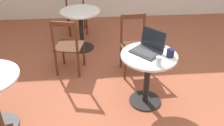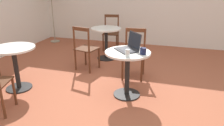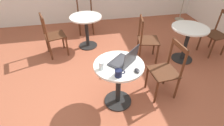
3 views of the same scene
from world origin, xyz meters
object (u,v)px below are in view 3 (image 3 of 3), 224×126
Objects in this scene: cafe_table_far at (86,25)px; chair_far_left at (53,36)px; cafe_table_mid at (188,36)px; chair_near_right at (166,71)px; mug at (119,73)px; chair_far_back at (85,15)px; laptop at (124,60)px; cafe_table_near at (119,75)px; chair_mid_left at (146,40)px; drinking_glass at (101,66)px; chair_mid_right at (217,34)px; mouse at (137,71)px.

cafe_table_far is 0.76m from chair_far_left.
cafe_table_mid is at bearing -15.49° from chair_far_left.
mug is (-0.83, -0.29, 0.33)m from chair_near_right.
chair_far_back is (0.03, 0.80, -0.09)m from cafe_table_far.
cafe_table_near is at bearing -178.17° from laptop.
cafe_table_mid is 0.80× the size of chair_far_left.
chair_far_left is at bearing 163.21° from chair_mid_left.
cafe_table_far is 0.80× the size of chair_mid_left.
chair_near_right is at bearing -58.64° from cafe_table_far.
mug reaches higher than cafe_table_near.
chair_far_left is at bearing -126.49° from chair_far_back.
chair_far_left is 8.29× the size of drinking_glass.
chair_mid_right is at bearing 21.89° from drinking_glass.
chair_mid_left is 7.06× the size of mug.
mouse is (0.50, -2.02, 0.21)m from cafe_table_far.
chair_near_right is at bearing -40.90° from chair_far_left.
chair_near_right reaches higher than cafe_table_far.
laptop reaches higher than chair_far_back.
chair_mid_left reaches higher than mug.
chair_far_back is at bearing 112.21° from chair_near_right.
mug is (-0.06, -0.24, 0.24)m from cafe_table_near.
chair_mid_right reaches higher than mouse.
laptop is at bearing 120.04° from mouse.
chair_far_left is 9.10× the size of mouse.
cafe_table_mid is at bearing 44.73° from chair_near_right.
chair_mid_left is 1.56m from chair_mid_right.
chair_far_left is (-1.03, 1.61, -0.09)m from cafe_table_near.
chair_far_left is at bearing 122.62° from cafe_table_near.
laptop reaches higher than chair_mid_right.
chair_mid_right reaches higher than mug.
chair_far_left is (-0.72, -0.21, -0.09)m from cafe_table_far.
chair_far_back is 8.29× the size of drinking_glass.
cafe_table_near is 1.00× the size of cafe_table_mid.
cafe_table_mid is 2.74m from chair_far_left.
mouse is (1.22, -1.81, 0.30)m from chair_far_left.
chair_far_left reaches higher than drinking_glass.
cafe_table_near is 1.33m from chair_mid_left.
cafe_table_far is 0.80× the size of chair_mid_right.
cafe_table_near is at bearing -83.88° from chair_far_back.
chair_near_right is 1.00× the size of chair_mid_right.
chair_far_back is (-2.65, 1.62, 0.00)m from chair_mid_right.
chair_far_left reaches higher than mouse.
mouse is at bearing -156.56° from chair_near_right.
cafe_table_near is at bearing 12.16° from drinking_glass.
laptop is at bearing -150.16° from cafe_table_mid.
mug is (0.97, -1.85, 0.33)m from chair_far_left.
drinking_glass is at bearing -167.84° from cafe_table_near.
cafe_table_near is 0.80× the size of chair_far_back.
cafe_table_near is 0.35m from drinking_glass.
chair_far_back is 2.88m from mouse.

